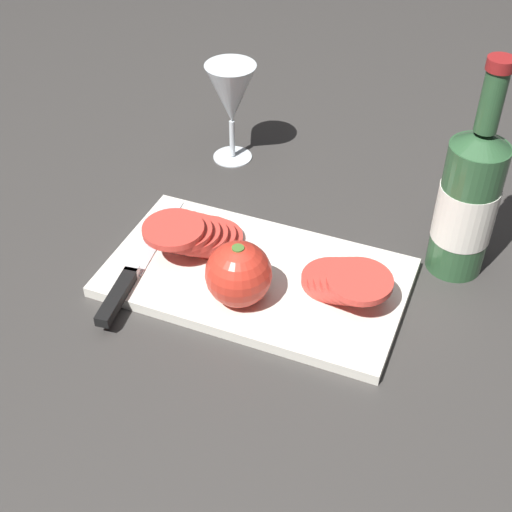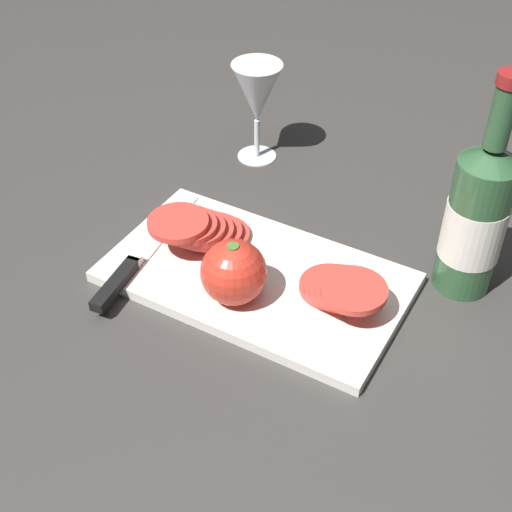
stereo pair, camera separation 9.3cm
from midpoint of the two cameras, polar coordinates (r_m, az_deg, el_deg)
name	(u,v)px [view 1 (the left image)]	position (r m, az deg, el deg)	size (l,w,h in m)	color
ground_plane	(255,265)	(0.98, -2.77, -0.80)	(3.00, 3.00, 0.00)	#383533
cutting_board	(256,277)	(0.95, -2.79, -1.84)	(0.40, 0.22, 0.02)	silver
wine_bottle	(468,202)	(0.94, 13.91, 4.14)	(0.08, 0.08, 0.30)	#2D5633
wine_glass	(231,97)	(1.14, -4.38, 12.53)	(0.08, 0.08, 0.16)	silver
whole_tomato	(239,274)	(0.88, -4.41, -1.57)	(0.08, 0.08, 0.09)	red
knife	(128,280)	(0.95, -12.99, -1.98)	(0.06, 0.27, 0.01)	silver
tomato_slice_stack_near	(194,234)	(0.97, -7.70, 1.65)	(0.12, 0.13, 0.05)	#D63D33
tomato_slice_stack_far	(346,281)	(0.90, 4.31, -2.10)	(0.12, 0.11, 0.04)	#D63D33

